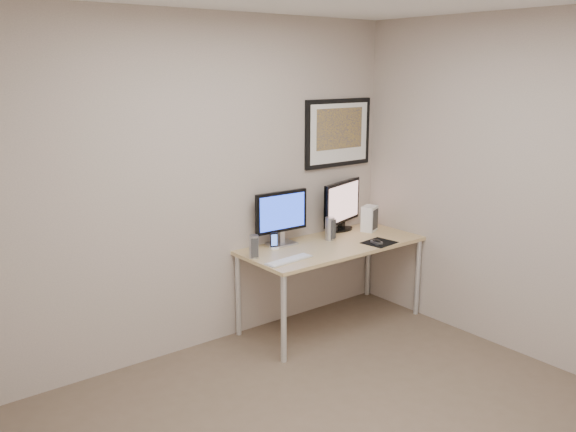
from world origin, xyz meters
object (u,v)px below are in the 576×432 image
keyboard (289,260)px  framed_art (338,133)px  monitor_tv (342,204)px  monitor_large (281,215)px  desk (332,251)px  speaker_left (254,247)px  speaker_right (330,229)px  fan_unit (369,219)px  phone_dock (274,241)px

keyboard → framed_art: bearing=22.0°
framed_art → monitor_tv: framed_art is taller
framed_art → monitor_tv: (0.01, -0.06, -0.65)m
monitor_large → keyboard: monitor_large is taller
desk → keyboard: 0.60m
framed_art → monitor_tv: size_ratio=1.32×
monitor_tv → speaker_left: monitor_tv is taller
keyboard → speaker_right: bearing=16.1°
monitor_tv → fan_unit: size_ratio=2.44×
framed_art → phone_dock: bearing=-169.9°
monitor_tv → phone_dock: 0.86m
speaker_right → phone_dock: bearing=157.6°
monitor_tv → fan_unit: monitor_tv is taller
desk → fan_unit: fan_unit is taller
speaker_right → fan_unit: fan_unit is taller
fan_unit → speaker_left: bearing=157.7°
monitor_large → fan_unit: bearing=-6.7°
framed_art → fan_unit: bearing=-48.2°
monitor_tv → keyboard: monitor_tv is taller
speaker_right → fan_unit: size_ratio=0.86×
fan_unit → monitor_tv: bearing=116.2°
framed_art → phone_dock: 1.18m
monitor_large → monitor_tv: same height
monitor_large → keyboard: 0.51m
speaker_left → phone_dock: 0.29m
speaker_left → speaker_right: bearing=25.3°
monitor_tv → phone_dock: (-0.84, -0.09, -0.18)m
monitor_large → speaker_left: (-0.39, -0.16, -0.16)m
speaker_left → keyboard: bearing=-29.5°
monitor_large → speaker_left: 0.45m
monitor_tv → monitor_large: bearing=164.6°
monitor_large → phone_dock: monitor_large is taller
desk → monitor_large: size_ratio=3.17×
phone_dock → fan_unit: fan_unit is taller
framed_art → desk: bearing=-136.5°
desk → monitor_tv: bearing=37.1°
monitor_large → monitor_tv: size_ratio=0.89×
monitor_tv → speaker_right: monitor_tv is taller
speaker_left → phone_dock: (0.27, 0.10, -0.02)m
fan_unit → keyboard: bearing=169.3°
speaker_left → speaker_right: (0.82, 0.02, 0.01)m
keyboard → fan_unit: fan_unit is taller
speaker_left → phone_dock: speaker_left is taller
desk → keyboard: keyboard is taller
desk → monitor_tv: (0.36, 0.27, 0.31)m
monitor_large → speaker_left: bearing=-156.4°
phone_dock → keyboard: bearing=-89.0°
monitor_tv → speaker_left: bearing=171.9°
fan_unit → framed_art: bearing=108.4°
desk → phone_dock: phone_dock is taller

